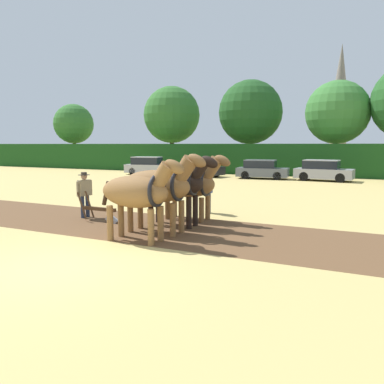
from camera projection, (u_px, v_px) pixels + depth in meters
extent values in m
plane|color=tan|center=(59.00, 266.00, 8.31)|extent=(240.00, 240.00, 0.00)
cube|color=brown|center=(90.00, 220.00, 13.32)|extent=(20.43, 4.12, 0.01)
cube|color=#194719|center=(289.00, 160.00, 32.56)|extent=(72.31, 1.74, 2.75)
cylinder|color=#423323|center=(75.00, 151.00, 46.11)|extent=(0.44, 0.44, 3.87)
sphere|color=#2D6628|center=(74.00, 124.00, 45.70)|extent=(4.79, 4.79, 4.79)
cylinder|color=#423323|center=(172.00, 150.00, 41.30)|extent=(0.44, 0.44, 4.21)
sphere|color=#2D6628|center=(172.00, 115.00, 40.82)|extent=(6.13, 6.13, 6.13)
cylinder|color=#423323|center=(250.00, 151.00, 37.95)|extent=(0.44, 0.44, 4.15)
sphere|color=#1E4C1E|center=(250.00, 112.00, 37.46)|extent=(6.36, 6.36, 6.36)
cylinder|color=brown|center=(335.00, 152.00, 34.02)|extent=(0.44, 0.44, 4.01)
sphere|color=#387533|center=(337.00, 112.00, 33.57)|extent=(5.64, 5.64, 5.64)
cylinder|color=gray|center=(338.00, 136.00, 57.23)|extent=(2.47, 2.47, 7.94)
cone|color=slate|center=(341.00, 77.00, 56.12)|extent=(2.72, 2.72, 9.70)
ellipsoid|color=brown|center=(135.00, 192.00, 10.34)|extent=(2.06, 0.94, 0.89)
cylinder|color=brown|center=(161.00, 224.00, 10.41)|extent=(0.18, 0.18, 0.99)
cylinder|color=brown|center=(151.00, 228.00, 9.94)|extent=(0.18, 0.18, 0.99)
cylinder|color=brown|center=(121.00, 220.00, 10.97)|extent=(0.18, 0.18, 0.99)
cylinder|color=brown|center=(110.00, 223.00, 10.50)|extent=(0.18, 0.18, 0.99)
cylinder|color=brown|center=(162.00, 176.00, 9.92)|extent=(0.76, 0.42, 0.83)
ellipsoid|color=brown|center=(174.00, 167.00, 9.73)|extent=(0.68, 0.26, 0.54)
cube|color=black|center=(167.00, 169.00, 9.82)|extent=(0.38, 0.08, 0.51)
cylinder|color=black|center=(106.00, 193.00, 10.76)|extent=(0.30, 0.12, 0.71)
torus|color=black|center=(157.00, 191.00, 10.03)|extent=(0.11, 0.91, 0.91)
ellipsoid|color=brown|center=(155.00, 186.00, 11.35)|extent=(2.28, 1.03, 0.98)
cylinder|color=brown|center=(181.00, 217.00, 11.41)|extent=(0.18, 0.18, 1.00)
cylinder|color=brown|center=(173.00, 220.00, 10.90)|extent=(0.18, 0.18, 1.00)
cylinder|color=brown|center=(140.00, 213.00, 12.03)|extent=(0.18, 0.18, 1.00)
cylinder|color=brown|center=(130.00, 216.00, 11.52)|extent=(0.18, 0.18, 1.00)
cylinder|color=brown|center=(184.00, 170.00, 10.88)|extent=(0.83, 0.46, 0.92)
ellipsoid|color=brown|center=(197.00, 161.00, 10.67)|extent=(0.68, 0.26, 0.54)
cube|color=gray|center=(190.00, 163.00, 10.77)|extent=(0.41, 0.08, 0.56)
cylinder|color=gray|center=(126.00, 188.00, 11.82)|extent=(0.30, 0.12, 0.71)
torus|color=black|center=(179.00, 185.00, 11.00)|extent=(0.11, 0.98, 0.98)
ellipsoid|color=black|center=(173.00, 183.00, 12.36)|extent=(2.18, 0.91, 0.86)
cylinder|color=black|center=(195.00, 210.00, 12.40)|extent=(0.18, 0.18, 1.03)
cylinder|color=black|center=(189.00, 213.00, 11.95)|extent=(0.18, 0.18, 1.03)
cylinder|color=black|center=(158.00, 207.00, 13.00)|extent=(0.18, 0.18, 1.03)
cylinder|color=black|center=(151.00, 210.00, 12.55)|extent=(0.18, 0.18, 1.03)
cylinder|color=black|center=(198.00, 170.00, 11.92)|extent=(0.76, 0.41, 0.83)
ellipsoid|color=black|center=(209.00, 162.00, 11.72)|extent=(0.68, 0.26, 0.54)
cube|color=black|center=(203.00, 165.00, 11.82)|extent=(0.39, 0.08, 0.51)
cylinder|color=black|center=(146.00, 185.00, 12.81)|extent=(0.30, 0.12, 0.71)
torus|color=black|center=(194.00, 182.00, 12.03)|extent=(0.11, 0.88, 0.88)
ellipsoid|color=brown|center=(188.00, 184.00, 13.39)|extent=(2.07, 1.02, 0.97)
cylinder|color=brown|center=(208.00, 208.00, 13.47)|extent=(0.18, 0.18, 0.86)
cylinder|color=brown|center=(201.00, 210.00, 12.97)|extent=(0.18, 0.18, 0.86)
cylinder|color=brown|center=(175.00, 205.00, 14.03)|extent=(0.18, 0.18, 0.86)
cylinder|color=brown|center=(167.00, 207.00, 13.53)|extent=(0.18, 0.18, 0.86)
cylinder|color=brown|center=(210.00, 170.00, 12.95)|extent=(0.87, 0.46, 0.97)
ellipsoid|color=brown|center=(223.00, 161.00, 12.73)|extent=(0.68, 0.26, 0.54)
cube|color=black|center=(216.00, 164.00, 12.84)|extent=(0.45, 0.08, 0.60)
cylinder|color=black|center=(164.00, 185.00, 13.81)|extent=(0.30, 0.12, 0.71)
torus|color=black|center=(206.00, 182.00, 13.08)|extent=(0.11, 0.98, 0.98)
cube|color=#4C331E|center=(100.00, 209.00, 13.07)|extent=(1.35, 0.10, 0.12)
cube|color=#939399|center=(112.00, 220.00, 12.89)|extent=(0.48, 0.20, 0.39)
cylinder|color=#4C331E|center=(90.00, 204.00, 13.49)|extent=(0.40, 0.06, 0.96)
cylinder|color=#4C331E|center=(82.00, 206.00, 13.13)|extent=(0.40, 0.06, 0.96)
cylinder|color=#28334C|center=(88.00, 206.00, 13.90)|extent=(0.14, 0.14, 0.82)
cylinder|color=#28334C|center=(83.00, 207.00, 13.73)|extent=(0.14, 0.14, 0.82)
cube|color=tan|center=(84.00, 188.00, 13.72)|extent=(0.31, 0.51, 0.58)
sphere|color=tan|center=(84.00, 177.00, 13.67)|extent=(0.22, 0.22, 0.22)
cylinder|color=tan|center=(91.00, 188.00, 13.95)|extent=(0.09, 0.09, 0.55)
cylinder|color=tan|center=(78.00, 189.00, 13.51)|extent=(0.09, 0.09, 0.55)
cylinder|color=#42382D|center=(84.00, 175.00, 13.67)|extent=(0.42, 0.42, 0.02)
cylinder|color=#42382D|center=(84.00, 174.00, 13.66)|extent=(0.21, 0.21, 0.10)
cylinder|color=#4C4C4C|center=(207.00, 202.00, 14.83)|extent=(0.14, 0.14, 0.83)
cylinder|color=#4C4C4C|center=(209.00, 203.00, 14.63)|extent=(0.14, 0.14, 0.83)
cube|color=#3D5184|center=(208.00, 185.00, 14.64)|extent=(0.47, 0.50, 0.59)
sphere|color=tan|center=(208.00, 174.00, 14.59)|extent=(0.23, 0.23, 0.23)
cylinder|color=#3D5184|center=(206.00, 184.00, 14.92)|extent=(0.09, 0.09, 0.56)
cylinder|color=#3D5184|center=(211.00, 186.00, 14.37)|extent=(0.09, 0.09, 0.56)
cube|color=#A8A8B2|center=(149.00, 168.00, 33.80)|extent=(4.39, 2.48, 0.73)
cube|color=black|center=(147.00, 161.00, 33.77)|extent=(2.73, 2.01, 0.62)
cube|color=#A8A8B2|center=(147.00, 157.00, 33.72)|extent=(2.73, 2.01, 0.06)
cylinder|color=black|center=(165.00, 171.00, 34.25)|extent=(0.66, 0.33, 0.63)
cylinder|color=black|center=(160.00, 172.00, 32.77)|extent=(0.66, 0.33, 0.63)
cylinder|color=black|center=(139.00, 170.00, 34.89)|extent=(0.66, 0.33, 0.63)
cylinder|color=black|center=(133.00, 171.00, 33.41)|extent=(0.66, 0.33, 0.63)
cube|color=black|center=(200.00, 170.00, 31.72)|extent=(4.29, 2.52, 0.69)
cube|color=black|center=(198.00, 163.00, 31.75)|extent=(2.68, 2.04, 0.57)
cube|color=black|center=(198.00, 159.00, 31.71)|extent=(2.68, 2.04, 0.06)
cylinder|color=black|center=(217.00, 173.00, 31.66)|extent=(0.65, 0.33, 0.62)
cylinder|color=black|center=(207.00, 174.00, 30.38)|extent=(0.65, 0.33, 0.62)
cylinder|color=black|center=(193.00, 172.00, 33.10)|extent=(0.65, 0.33, 0.62)
cylinder|color=black|center=(182.00, 173.00, 31.82)|extent=(0.65, 0.33, 0.62)
cube|color=#565B66|center=(263.00, 172.00, 29.53)|extent=(4.11, 2.10, 0.68)
cube|color=black|center=(260.00, 164.00, 29.52)|extent=(2.51, 1.79, 0.57)
cube|color=#565B66|center=(260.00, 160.00, 29.48)|extent=(2.51, 1.79, 0.06)
cylinder|color=black|center=(279.00, 174.00, 29.86)|extent=(0.65, 0.28, 0.63)
cylinder|color=black|center=(277.00, 176.00, 28.43)|extent=(0.65, 0.28, 0.63)
cylinder|color=black|center=(249.00, 174.00, 30.69)|extent=(0.65, 0.28, 0.63)
cylinder|color=black|center=(245.00, 175.00, 29.25)|extent=(0.65, 0.28, 0.63)
cube|color=#9E9EA8|center=(324.00, 174.00, 27.75)|extent=(4.24, 2.17, 0.72)
cube|color=black|center=(321.00, 165.00, 27.77)|extent=(2.59, 1.85, 0.59)
cube|color=#9E9EA8|center=(322.00, 160.00, 27.73)|extent=(2.59, 1.85, 0.06)
cylinder|color=black|center=(344.00, 176.00, 27.84)|extent=(0.69, 0.28, 0.67)
cylinder|color=black|center=(340.00, 178.00, 26.46)|extent=(0.69, 0.28, 0.67)
cylinder|color=black|center=(309.00, 175.00, 29.10)|extent=(0.69, 0.28, 0.67)
cylinder|color=black|center=(304.00, 176.00, 27.72)|extent=(0.69, 0.28, 0.67)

